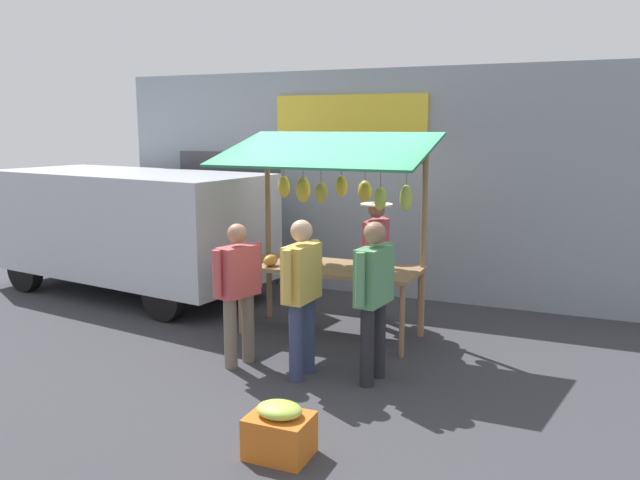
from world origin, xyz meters
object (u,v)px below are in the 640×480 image
at_px(shopper_in_grey_tee, 238,285).
at_px(shopper_in_striped_shirt, 302,287).
at_px(shopper_with_ponytail, 374,290).
at_px(market_stall, 332,211).
at_px(parked_van, 123,221).
at_px(vendor_with_sunhat, 376,252).
at_px(produce_crate_near, 280,431).

bearing_deg(shopper_in_grey_tee, shopper_in_striped_shirt, -75.60).
relative_size(shopper_with_ponytail, shopper_in_striped_shirt, 1.00).
distance_m(market_stall, parked_van, 3.87).
bearing_deg(parked_van, shopper_in_grey_tee, 156.00).
relative_size(market_stall, shopper_in_striped_shirt, 1.52).
distance_m(shopper_with_ponytail, shopper_in_grey_tee, 1.49).
bearing_deg(vendor_with_sunhat, shopper_in_striped_shirt, -3.87).
bearing_deg(market_stall, shopper_in_striped_shirt, 100.10).
relative_size(shopper_in_striped_shirt, parked_van, 0.36).
bearing_deg(shopper_in_striped_shirt, produce_crate_near, -158.07).
relative_size(shopper_in_striped_shirt, produce_crate_near, 3.32).
bearing_deg(produce_crate_near, shopper_in_striped_shirt, -71.17).
bearing_deg(shopper_with_ponytail, shopper_in_grey_tee, 101.92).
relative_size(market_stall, produce_crate_near, 5.05).
relative_size(vendor_with_sunhat, shopper_with_ponytail, 0.98).
height_order(vendor_with_sunhat, parked_van, parked_van).
bearing_deg(shopper_with_ponytail, parked_van, 75.10).
height_order(vendor_with_sunhat, shopper_in_striped_shirt, shopper_in_striped_shirt).
height_order(shopper_with_ponytail, shopper_in_striped_shirt, shopper_with_ponytail).
bearing_deg(shopper_in_striped_shirt, shopper_in_grey_tee, 90.46).
xyz_separation_m(market_stall, parked_van, (3.78, -0.68, -0.43)).
height_order(market_stall, shopper_in_grey_tee, market_stall).
bearing_deg(market_stall, parked_van, -10.16).
bearing_deg(shopper_in_striped_shirt, market_stall, 13.20).
relative_size(vendor_with_sunhat, produce_crate_near, 3.26).
relative_size(vendor_with_sunhat, shopper_in_grey_tee, 1.04).
relative_size(market_stall, shopper_with_ponytail, 1.52).
height_order(shopper_with_ponytail, parked_van, parked_van).
relative_size(shopper_in_grey_tee, shopper_in_striped_shirt, 0.95).
distance_m(market_stall, shopper_in_grey_tee, 1.60).
height_order(parked_van, produce_crate_near, parked_van).
bearing_deg(vendor_with_sunhat, shopper_with_ponytail, 16.48).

